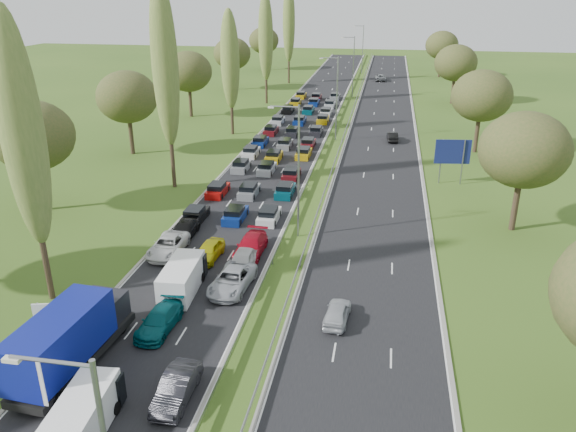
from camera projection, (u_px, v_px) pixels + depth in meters
The scene contains 25 objects.
ground at pixel (337, 137), 84.96m from camera, with size 260.00×260.00×0.00m, color #34531A.
near_carriageway at pixel (295, 131), 88.32m from camera, with size 10.50×215.00×0.04m, color black.
far_carriageway at pixel (382, 135), 86.14m from camera, with size 10.50×215.00×0.04m, color black.
central_reservation at pixel (338, 129), 87.02m from camera, with size 2.36×215.00×0.32m.
lamp_columns at pixel (337, 100), 80.86m from camera, with size 0.18×140.18×12.00m.
poplar_row at pixel (207, 60), 72.06m from camera, with size 2.80×127.80×22.44m.
woodland_left at pixel (115, 102), 70.50m from camera, with size 8.00×166.00×11.10m.
woodland_right at pixel (492, 108), 66.74m from camera, with size 8.00×153.00×11.10m.
traffic_queue_fill at pixel (290, 136), 83.63m from camera, with size 9.07×69.61×0.80m.
near_car_2 at pixel (168, 245), 47.60m from camera, with size 2.46×5.34×1.49m, color silver.
near_car_3 at pixel (184, 230), 50.80m from camera, with size 1.96×4.82×1.40m, color black.
near_car_7 at pixel (159, 320), 37.01m from camera, with size 1.94×4.78×1.39m, color #054E54.
near_car_8 at pixel (209, 251), 46.68m from camera, with size 1.71×4.26×1.45m, color #AAA90B.
near_car_9 at pixel (177, 388), 30.73m from camera, with size 1.59×4.55×1.50m, color black.
near_car_10 at pixel (232, 280), 41.98m from camera, with size 2.54×5.51×1.53m, color #A3A6AC.
near_car_11 at pixel (251, 246), 47.46m from camera, with size 2.17×5.34×1.55m, color #A90A1C.
near_car_12 at pixel (243, 261), 44.84m from camera, with size 1.89×4.69×1.60m, color silver.
far_car_0 at pixel (337, 312), 37.96m from camera, with size 1.58×3.92×1.33m, color #A6A9B0.
far_car_1 at pixel (392, 137), 82.35m from camera, with size 1.42×4.09×1.35m, color black.
far_car_2 at pixel (381, 77), 135.12m from camera, with size 2.48×5.39×1.50m, color slate.
blue_lorry at pixel (71, 338), 32.81m from camera, with size 2.68×9.65×4.07m.
white_van_front at pixel (84, 414), 28.34m from camera, with size 2.13×5.43×2.18m.
white_van_rear at pixel (183, 277), 41.69m from camera, with size 2.19×5.58×2.24m.
info_sign at pixel (45, 313), 36.59m from camera, with size 1.48×0.46×2.10m.
direction_sign at pixel (453, 154), 63.51m from camera, with size 3.98×0.57×5.20m.
Camera 1 is at (11.75, -3.16, 21.15)m, focal length 35.00 mm.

